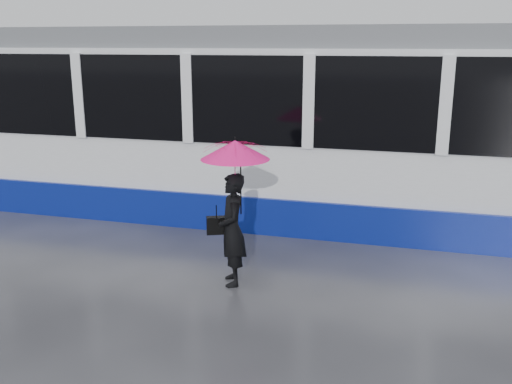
% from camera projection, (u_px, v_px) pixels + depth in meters
% --- Properties ---
extents(ground, '(90.00, 90.00, 0.00)m').
position_uv_depth(ground, '(182.00, 255.00, 8.54)').
color(ground, '#29292E').
rests_on(ground, ground).
extents(rails, '(34.00, 1.51, 0.02)m').
position_uv_depth(rails, '(233.00, 209.00, 10.86)').
color(rails, '#3F3D38').
rests_on(rails, ground).
extents(tram, '(26.00, 2.56, 3.35)m').
position_uv_depth(tram, '(140.00, 121.00, 10.93)').
color(tram, white).
rests_on(tram, ground).
extents(woman, '(0.54, 0.64, 1.48)m').
position_uv_depth(woman, '(232.00, 230.00, 7.38)').
color(woman, black).
rests_on(woman, ground).
extents(umbrella, '(1.15, 1.15, 1.00)m').
position_uv_depth(umbrella, '(235.00, 163.00, 7.14)').
color(umbrella, '#E6137B').
rests_on(umbrella, ground).
extents(handbag, '(0.29, 0.21, 0.41)m').
position_uv_depth(handbag, '(217.00, 225.00, 7.44)').
color(handbag, black).
rests_on(handbag, ground).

